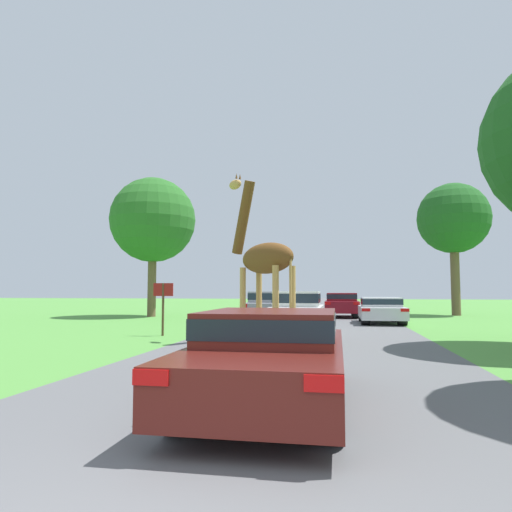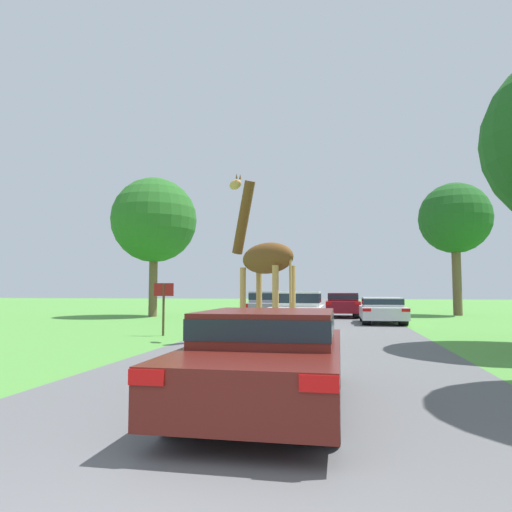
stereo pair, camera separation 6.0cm
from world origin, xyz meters
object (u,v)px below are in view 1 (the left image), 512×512
Objects in this scene: car_lead_maroon at (271,354)px; car_queue_right at (297,311)px; car_far_ahead at (268,306)px; tree_left_edge at (453,219)px; tree_far_right at (153,220)px; giraffe_near_road at (263,259)px; car_verge_right at (342,304)px; sign_post at (163,299)px; car_queue_left at (381,309)px.

car_queue_right is (-0.59, 10.67, 0.11)m from car_lead_maroon.
car_far_ahead is 0.58× the size of tree_left_edge.
car_lead_maroon is 0.53× the size of tree_far_right.
giraffe_near_road reaches higher than car_far_ahead.
car_lead_maroon is 10.69m from car_queue_right.
giraffe_near_road reaches higher than car_verge_right.
giraffe_near_road reaches higher than car_lead_maroon.
sign_post is (-3.81, 2.17, -1.18)m from giraffe_near_road.
giraffe_near_road reaches higher than car_queue_left.
tree_left_edge is 4.60× the size of sign_post.
car_verge_right is at bearing -157.27° from tree_left_edge.
car_verge_right is (3.49, 5.29, -0.05)m from car_far_ahead.
car_queue_right is 0.89× the size of car_far_ahead.
tree_far_right is at bearing 137.36° from car_queue_right.
tree_left_edge is at bearing 38.21° from car_far_ahead.
tree_left_edge reaches higher than car_queue_left.
car_far_ahead is at bearing -26.61° from tree_far_right.
car_lead_maroon is 1.12× the size of car_queue_left.
car_far_ahead is at bearing 51.32° from giraffe_near_road.
car_lead_maroon is at bearing -60.10° from sign_post.
car_queue_right is at bearing -69.41° from car_far_ahead.
car_lead_maroon is 15.68m from car_far_ahead.
sign_post reaches higher than car_verge_right.
sign_post is at bearing -65.03° from tree_far_right.
car_verge_right is 0.48× the size of tree_far_right.
car_verge_right is 2.24× the size of sign_post.
tree_left_edge is at bearing 22.73° from car_verge_right.
car_queue_right is 2.39× the size of sign_post.
tree_far_right is (-9.91, 19.25, 5.00)m from car_lead_maroon.
car_verge_right is at bearing 80.58° from car_queue_right.
car_lead_maroon is 1.03× the size of car_queue_right.
car_queue_right is 16.41m from tree_left_edge.
tree_far_right reaches higher than car_lead_maroon.
car_far_ahead is 1.19× the size of car_verge_right.
car_queue_left is 0.48× the size of tree_far_right.
car_queue_right is 0.52× the size of tree_left_edge.
sign_post is at bearing -130.85° from tree_left_edge.
car_queue_left is at bearing 20.55° from giraffe_near_road.
tree_far_right is (-11.00, -1.53, 4.94)m from car_verge_right.
car_queue_left is at bearing -69.71° from car_verge_right.
tree_far_right reaches higher than car_queue_left.
car_queue_left is 5.10m from car_verge_right.
car_verge_right is at bearing 63.40° from sign_post.
sign_post is at bearing -136.92° from car_queue_left.
car_queue_right is at bearing -122.93° from car_queue_left.
car_lead_maroon is at bearing -100.12° from car_queue_left.
sign_post reaches higher than car_queue_left.
tree_left_edge is (9.17, 17.18, 3.53)m from giraffe_near_road.
car_lead_maroon is 0.54× the size of tree_left_edge.
car_far_ahead is (-5.26, -0.50, 0.14)m from car_queue_left.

